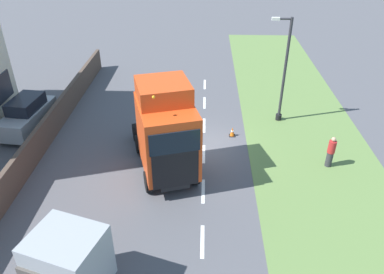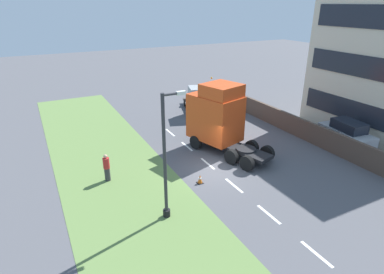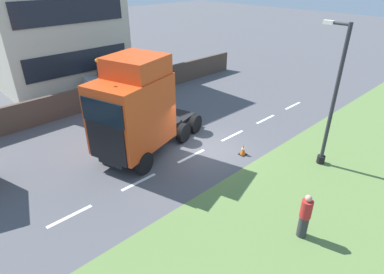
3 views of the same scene
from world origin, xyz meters
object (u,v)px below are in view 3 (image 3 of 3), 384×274
object	(u,v)px
traffic_cone_lead	(243,150)
lamp_post	(331,106)
lorry_cab	(136,110)
pedestrian	(305,216)
parked_car	(116,79)

from	to	relation	value
traffic_cone_lead	lamp_post	bearing A→B (deg)	-145.24
lorry_cab	traffic_cone_lead	xyz separation A→B (m)	(-3.54, -3.86, -2.20)
lamp_post	pedestrian	xyz separation A→B (m)	(-1.88, 4.99, -2.07)
lorry_cab	parked_car	xyz separation A→B (m)	(8.84, -4.18, -1.48)
pedestrian	traffic_cone_lead	xyz separation A→B (m)	(4.91, -2.89, -0.59)
lamp_post	parked_car	bearing A→B (deg)	6.57
parked_car	pedestrian	bearing A→B (deg)	175.67
lorry_cab	traffic_cone_lead	size ratio (longest dim) A/B	11.83
lorry_cab	lamp_post	world-z (taller)	lamp_post
lamp_post	pedestrian	bearing A→B (deg)	110.67
parked_car	lamp_post	world-z (taller)	lamp_post
parked_car	pedestrian	distance (m)	17.59
parked_car	lamp_post	bearing A→B (deg)	-167.21
lorry_cab	pedestrian	world-z (taller)	lorry_cab
lorry_cab	parked_car	distance (m)	9.89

